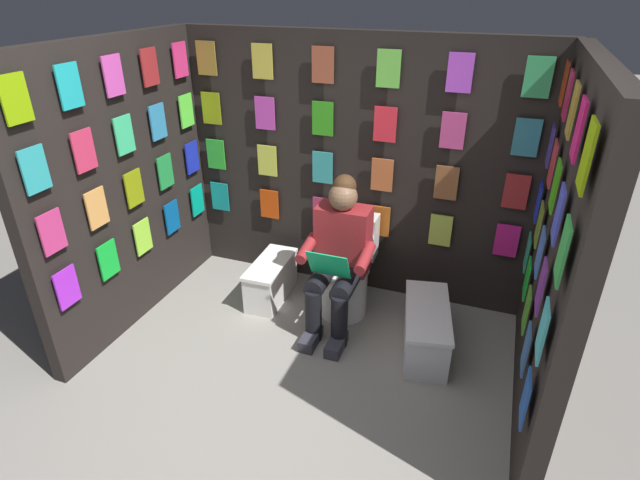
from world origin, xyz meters
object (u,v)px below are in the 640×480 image
object	(u,v)px
toilet	(346,272)
comic_longbox_near	(271,280)
person_reading	(338,256)
comic_longbox_far	(426,329)

from	to	relation	value
toilet	comic_longbox_near	size ratio (longest dim) A/B	1.26
person_reading	toilet	bearing A→B (deg)	-90.06
person_reading	comic_longbox_far	bearing A→B (deg)	172.47
toilet	person_reading	world-z (taller)	person_reading
comic_longbox_near	comic_longbox_far	xyz separation A→B (m)	(-1.34, 0.22, 0.00)
person_reading	comic_longbox_far	world-z (taller)	person_reading
toilet	comic_longbox_near	distance (m)	0.66
person_reading	comic_longbox_far	size ratio (longest dim) A/B	1.50
comic_longbox_far	toilet	bearing A→B (deg)	-35.34
person_reading	comic_longbox_far	distance (m)	0.83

